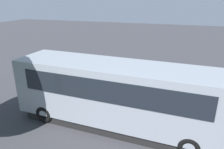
{
  "coord_description": "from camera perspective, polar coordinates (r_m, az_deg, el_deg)",
  "views": [
    {
      "loc": [
        -4.21,
        12.99,
        6.21
      ],
      "look_at": [
        0.01,
        -0.19,
        1.1
      ],
      "focal_mm": 33.92,
      "sensor_mm": 36.0,
      "label": 1
    }
  ],
  "objects": [
    {
      "name": "ground_plane",
      "position": [
        15.0,
        -0.17,
        -4.19
      ],
      "size": [
        80.0,
        80.0,
        0.0
      ],
      "primitive_type": "plane",
      "color": "#38383D"
    },
    {
      "name": "tour_bus",
      "position": [
        10.41,
        1.14,
        -5.74
      ],
      "size": [
        10.27,
        3.08,
        3.25
      ],
      "color": "#8C939E",
      "rests_on": "ground_plane"
    },
    {
      "name": "spectator_far_left",
      "position": [
        13.16,
        11.96,
        -3.23
      ],
      "size": [
        0.58,
        0.37,
        1.78
      ],
      "color": "#473823",
      "rests_on": "ground_plane"
    },
    {
      "name": "spectator_left",
      "position": [
        13.17,
        7.62,
        -3.03
      ],
      "size": [
        0.57,
        0.38,
        1.75
      ],
      "color": "black",
      "rests_on": "ground_plane"
    },
    {
      "name": "spectator_centre",
      "position": [
        13.41,
        3.24,
        -2.32
      ],
      "size": [
        0.58,
        0.36,
        1.78
      ],
      "color": "black",
      "rests_on": "ground_plane"
    },
    {
      "name": "parked_motorcycle_silver",
      "position": [
        12.65,
        20.56,
        -8.06
      ],
      "size": [
        2.05,
        0.58,
        0.99
      ],
      "color": "black",
      "rests_on": "ground_plane"
    },
    {
      "name": "parked_motorcycle_dark",
      "position": [
        12.74,
        8.33,
        -6.68
      ],
      "size": [
        2.03,
        0.72,
        0.99
      ],
      "color": "black",
      "rests_on": "ground_plane"
    },
    {
      "name": "stunt_motorcycle",
      "position": [
        17.93,
        -10.14,
        3.21
      ],
      "size": [
        1.83,
        0.97,
        1.86
      ],
      "color": "black",
      "rests_on": "ground_plane"
    },
    {
      "name": "traffic_cone",
      "position": [
        17.05,
        -6.82,
        -0.14
      ],
      "size": [
        0.34,
        0.34,
        0.63
      ],
      "color": "orange",
      "rests_on": "ground_plane"
    },
    {
      "name": "bay_line_a",
      "position": [
        14.77,
        23.36,
        -6.38
      ],
      "size": [
        0.28,
        4.81,
        0.01
      ],
      "color": "white",
      "rests_on": "ground_plane"
    },
    {
      "name": "bay_line_b",
      "position": [
        14.68,
        12.57,
        -5.27
      ],
      "size": [
        0.28,
        4.86,
        0.01
      ],
      "color": "white",
      "rests_on": "ground_plane"
    },
    {
      "name": "bay_line_c",
      "position": [
        15.11,
        2.06,
        -4.0
      ],
      "size": [
        0.26,
        4.43,
        0.01
      ],
      "color": "white",
      "rests_on": "ground_plane"
    },
    {
      "name": "bay_line_d",
      "position": [
        16.01,
        -7.53,
        -2.72
      ],
      "size": [
        0.25,
        4.05,
        0.01
      ],
      "color": "white",
      "rests_on": "ground_plane"
    },
    {
      "name": "bay_line_e",
      "position": [
        17.32,
        -15.87,
        -1.55
      ],
      "size": [
        0.27,
        4.7,
        0.01
      ],
      "color": "white",
      "rests_on": "ground_plane"
    }
  ]
}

